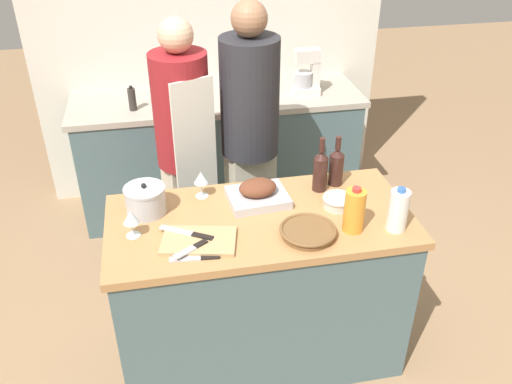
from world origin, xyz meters
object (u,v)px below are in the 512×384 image
object	(u,v)px
milk_jug	(398,210)
knife_bread	(197,258)
wine_glass_right	(131,218)
condiment_bottle_extra	(156,94)
roasting_pan	(258,193)
condiment_bottle_short	(315,75)
knife_paring	(192,248)
stand_mixer	(307,76)
person_cook_guest	(250,132)
wicker_basket	(308,232)
condiment_bottle_tall	(132,99)
mixing_bowl	(338,201)
person_cook_aproned	(184,144)
wine_glass_left	(201,178)
knife_chef	(188,233)
cutting_board	(199,241)
wine_bottle_dark	(320,170)
wine_bottle_green	(336,166)
juice_jug	(354,210)
stock_pot	(145,200)

from	to	relation	value
milk_jug	knife_bread	world-z (taller)	milk_jug
wine_glass_right	condiment_bottle_extra	bearing A→B (deg)	83.69
roasting_pan	condiment_bottle_short	xyz separation A→B (m)	(0.71, 1.43, 0.04)
wine_glass_right	knife_paring	world-z (taller)	wine_glass_right
wine_glass_right	stand_mixer	distance (m)	1.91
milk_jug	person_cook_guest	bearing A→B (deg)	116.38
wicker_basket	condiment_bottle_tall	size ratio (longest dim) A/B	1.53
mixing_bowl	condiment_bottle_extra	bearing A→B (deg)	118.62
condiment_bottle_extra	person_cook_aproned	bearing A→B (deg)	-79.83
condiment_bottle_tall	wine_glass_right	bearing A→B (deg)	-90.27
wine_glass_left	roasting_pan	bearing A→B (deg)	-20.90
mixing_bowl	stand_mixer	size ratio (longest dim) A/B	0.46
mixing_bowl	condiment_bottle_tall	bearing A→B (deg)	125.07
milk_jug	condiment_bottle_short	distance (m)	1.79
knife_chef	stand_mixer	size ratio (longest dim) A/B	0.73
condiment_bottle_short	condiment_bottle_extra	xyz separation A→B (m)	(-1.14, -0.08, -0.02)
cutting_board	wine_bottle_dark	bearing A→B (deg)	26.74
wicker_basket	wine_glass_left	distance (m)	0.61
wine_bottle_dark	condiment_bottle_short	world-z (taller)	wine_bottle_dark
cutting_board	knife_paring	xyz separation A→B (m)	(-0.04, -0.06, 0.01)
cutting_board	stand_mixer	xyz separation A→B (m)	(0.93, 1.58, 0.13)
milk_jug	wine_glass_left	bearing A→B (deg)	151.89
knife_bread	mixing_bowl	bearing A→B (deg)	20.50
roasting_pan	wicker_basket	size ratio (longest dim) A/B	1.18
wine_glass_right	person_cook_guest	xyz separation A→B (m)	(0.68, 0.81, -0.03)
mixing_bowl	condiment_bottle_tall	xyz separation A→B (m)	(-0.96, 1.37, 0.05)
knife_paring	stand_mixer	world-z (taller)	stand_mixer
wicker_basket	knife_paring	size ratio (longest dim) A/B	1.61
person_cook_aproned	mixing_bowl	bearing A→B (deg)	-69.24
wine_bottle_green	knife_chef	size ratio (longest dim) A/B	1.14
roasting_pan	condiment_bottle_tall	bearing A→B (deg)	115.41
milk_jug	knife_bread	distance (m)	0.92
person_cook_guest	juice_jug	bearing A→B (deg)	-85.35
wine_bottle_dark	knife_paring	world-z (taller)	wine_bottle_dark
wicker_basket	stand_mixer	bearing A→B (deg)	74.70
wine_bottle_green	knife_chef	xyz separation A→B (m)	(-0.79, -0.32, -0.09)
cutting_board	milk_jug	world-z (taller)	milk_jug
stock_pot	condiment_bottle_short	xyz separation A→B (m)	(1.25, 1.42, 0.02)
wine_bottle_green	juice_jug	bearing A→B (deg)	-97.02
stand_mixer	condiment_bottle_short	size ratio (longest dim) A/B	1.77
knife_chef	condiment_bottle_extra	xyz separation A→B (m)	(-0.07, 1.58, 0.05)
condiment_bottle_tall	person_cook_aproned	distance (m)	0.68
juice_jug	condiment_bottle_extra	distance (m)	1.85
stock_pot	stand_mixer	world-z (taller)	stand_mixer
roasting_pan	juice_jug	xyz separation A→B (m)	(0.38, -0.31, 0.06)
wicker_basket	wine_glass_right	size ratio (longest dim) A/B	1.93
wine_glass_left	condiment_bottle_short	size ratio (longest dim) A/B	0.77
cutting_board	stand_mixer	bearing A→B (deg)	59.58
wine_glass_left	stand_mixer	distance (m)	1.49
wine_bottle_green	knife_chef	bearing A→B (deg)	-158.15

